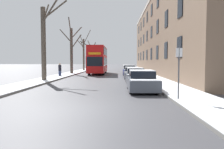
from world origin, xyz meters
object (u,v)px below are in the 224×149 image
Objects in this scene: double_decker_bus at (98,59)px; parked_car_0 at (142,81)px; parked_car_2 at (132,73)px; pedestrian_left_sidewalk at (60,69)px; bare_tree_left_0 at (44,40)px; parked_car_1 at (135,76)px; bare_tree_left_1 at (71,49)px; street_sign_post at (179,71)px; bare_tree_left_3 at (91,55)px; bare_tree_left_2 at (84,53)px; parked_car_3 at (129,71)px.

double_decker_bus is 21.48m from parked_car_0.
pedestrian_left_sidewalk is at bearing 165.42° from parked_car_2.
bare_tree_left_0 is 1.88× the size of parked_car_1.
street_sign_post is at bearing -66.27° from bare_tree_left_1.
bare_tree_left_3 is at bearing 101.58° from parked_car_0.
bare_tree_left_3 is 45.31m from parked_car_0.
bare_tree_left_1 reaches higher than parked_car_0.
parked_car_1 is at bearing -71.01° from bare_tree_left_2.
bare_tree_left_0 reaches higher than bare_tree_left_3.
parked_car_2 is 2.23× the size of pedestrian_left_sidewalk.
parked_car_3 is (9.10, 9.29, -3.50)m from bare_tree_left_0.
bare_tree_left_0 is 15.52m from street_sign_post.
bare_tree_left_1 is 17.06m from parked_car_1.
bare_tree_left_0 is 2.09× the size of parked_car_2.
bare_tree_left_2 reaches higher than pedestrian_left_sidewalk.
bare_tree_left_0 reaches higher than parked_car_1.
parked_car_2 is at bearing 90.00° from parked_car_0.
pedestrian_left_sidewalk is at bearing -162.70° from parked_car_3.
bare_tree_left_1 is at bearing -95.57° from pedestrian_left_sidewalk.
double_decker_bus is 25.60m from street_sign_post.
bare_tree_left_3 is 23.85m from double_decker_bus.
parked_car_3 is 2.18× the size of pedestrian_left_sidewalk.
bare_tree_left_3 reaches higher than parked_car_0.
pedestrian_left_sidewalk reaches higher than parked_car_1.
bare_tree_left_0 is 12.66m from bare_tree_left_1.
parked_car_0 is at bearing -65.42° from bare_tree_left_1.
pedestrian_left_sidewalk is 20.53m from street_sign_post.
double_decker_bus reaches higher than parked_car_0.
street_sign_post is (1.39, -20.42, 0.86)m from parked_car_3.
bare_tree_left_3 is (-0.01, 24.46, -0.30)m from bare_tree_left_1.
double_decker_bus is (4.12, -11.26, -1.42)m from bare_tree_left_2.
double_decker_bus is at bearing 138.41° from parked_car_3.
bare_tree_left_0 is 24.93m from bare_tree_left_2.
pedestrian_left_sidewalk is (-9.29, 13.56, 0.33)m from parked_car_0.
parked_car_0 is 0.97× the size of parked_car_1.
bare_tree_left_1 is at bearing 113.73° from street_sign_post.
parked_car_2 is (9.10, 3.99, -3.55)m from bare_tree_left_0.
double_decker_bus is 2.25× the size of parked_car_1.
street_sign_post reaches higher than parked_car_0.
bare_tree_left_1 is at bearing 159.61° from parked_car_3.
bare_tree_left_1 is at bearing 114.58° from parked_car_0.
bare_tree_left_3 is at bearing 103.25° from parked_car_1.
bare_tree_left_0 is at bearing -134.39° from parked_car_3.
street_sign_post reaches higher than pedestrian_left_sidewalk.
street_sign_post is (1.39, -9.74, 0.89)m from parked_car_1.
double_decker_bus reaches higher than parked_car_3.
parked_car_0 is at bearing -38.18° from bare_tree_left_0.
bare_tree_left_2 is at bearing -89.93° from bare_tree_left_3.
double_decker_bus is 6.83m from parked_car_3.
street_sign_post is at bearing -86.09° from parked_car_3.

